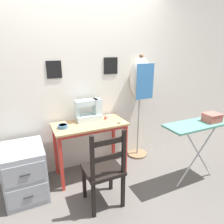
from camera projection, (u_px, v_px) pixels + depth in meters
The scene contains 13 objects.
ground_plane at pixel (97, 182), 2.64m from camera, with size 14.00×14.00×0.00m, color #5B5651.
wall_back at pixel (81, 80), 2.71m from camera, with size 10.00×0.06×2.55m.
sewing_table at pixel (90, 132), 2.64m from camera, with size 0.95×0.46×0.76m.
sewing_machine at pixel (90, 110), 2.69m from camera, with size 0.36×0.19×0.31m.
fabric_bowl at pixel (63, 126), 2.45m from camera, with size 0.12×0.12×0.04m.
scissors at pixel (120, 123), 2.62m from camera, with size 0.13×0.04×0.01m.
thread_spool_near_machine at pixel (105, 118), 2.75m from camera, with size 0.04×0.04×0.04m.
thread_spool_mid_table at pixel (108, 117), 2.78m from camera, with size 0.04×0.04×0.04m.
wooden_chair at pixel (104, 170), 2.15m from camera, with size 0.40×0.38×0.93m.
filing_cabinet at pixel (25, 172), 2.34m from camera, with size 0.45×0.57×0.63m.
dress_form at pixel (140, 84), 2.97m from camera, with size 0.33×0.32×1.61m.
ironing_board at pixel (202, 126), 2.44m from camera, with size 1.01×0.31×0.84m.
storage_box at pixel (212, 117), 2.44m from camera, with size 0.20×0.17×0.10m.
Camera 1 is at (-0.77, -2.10, 1.70)m, focal length 32.00 mm.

